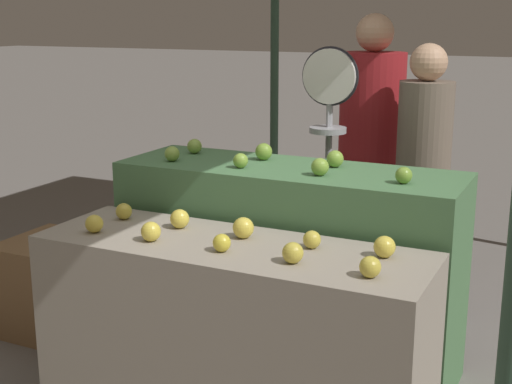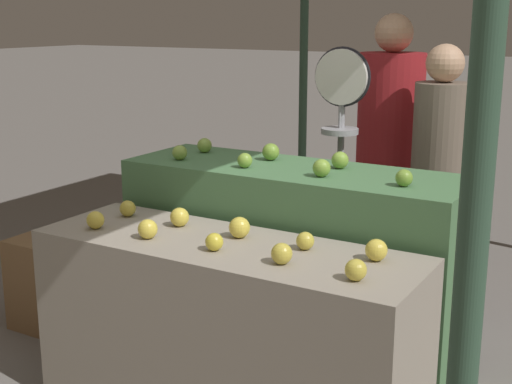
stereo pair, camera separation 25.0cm
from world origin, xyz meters
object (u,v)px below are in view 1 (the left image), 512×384
at_px(person_customer_left, 371,137).
at_px(wooden_crate_side, 57,286).
at_px(produce_scale, 329,124).
at_px(person_vendor_at_scale, 423,161).

relative_size(person_customer_left, wooden_crate_side, 3.34).
xyz_separation_m(produce_scale, person_customer_left, (0.06, 0.60, -0.16)).
distance_m(person_vendor_at_scale, person_customer_left, 0.46).
distance_m(produce_scale, person_vendor_at_scale, 0.61).
relative_size(produce_scale, person_vendor_at_scale, 0.99).
bearing_deg(produce_scale, wooden_crate_side, -150.33).
bearing_deg(produce_scale, person_customer_left, 84.38).
height_order(produce_scale, person_vendor_at_scale, person_vendor_at_scale).
height_order(person_vendor_at_scale, wooden_crate_side, person_vendor_at_scale).
bearing_deg(person_customer_left, produce_scale, 56.67).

